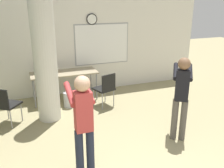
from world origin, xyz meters
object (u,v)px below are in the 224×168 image
Objects in this scene: chair_table_right at (105,87)px; chair_near_pillar at (5,103)px; folding_table at (64,74)px; bottle_on_table at (46,70)px; person_playing_front at (83,121)px; person_playing_side at (181,93)px.

chair_table_right is 1.00× the size of chair_near_pillar.
folding_table is at bearing 34.95° from chair_near_pillar.
bottle_on_table is 3.21m from person_playing_front.
chair_near_pillar is at bearing 150.97° from person_playing_side.
bottle_on_table reaches higher than folding_table.
bottle_on_table is 1.60m from chair_table_right.
folding_table is at bearing 121.62° from person_playing_side.
person_playing_front is at bearing -62.38° from chair_near_pillar.
bottle_on_table reaches higher than chair_near_pillar.
person_playing_side reaches higher than bottle_on_table.
bottle_on_table is 0.16× the size of person_playing_front.
person_playing_front reaches higher than chair_table_right.
bottle_on_table is at bearing 176.22° from folding_table.
person_playing_front is (0.16, -3.21, 0.10)m from bottle_on_table.
chair_table_right is at bearing 113.00° from person_playing_side.
chair_table_right is at bearing 4.91° from chair_near_pillar.
folding_table is at bearing 84.77° from person_playing_front.
chair_near_pillar is (-1.43, -1.00, -0.20)m from folding_table.
person_playing_front is at bearing -95.23° from folding_table.
chair_near_pillar is at bearing -133.43° from bottle_on_table.
folding_table is 6.43× the size of bottle_on_table.
bottle_on_table is 1.46m from chair_near_pillar.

